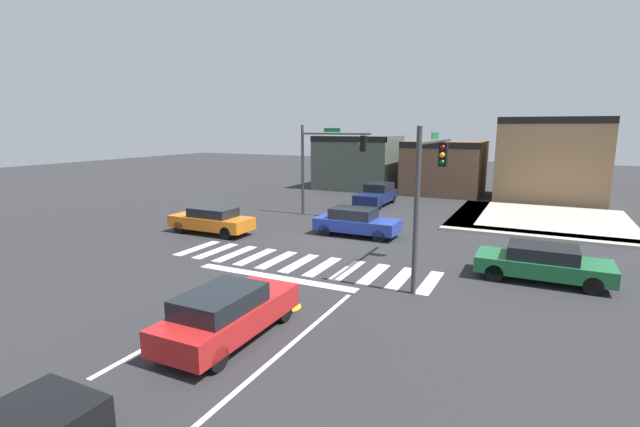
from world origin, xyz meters
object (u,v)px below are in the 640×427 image
(car_green, at_px, (542,263))
(car_red, at_px, (228,313))
(traffic_signal_southeast, at_px, (430,176))
(car_navy, at_px, (377,194))
(car_orange, at_px, (212,220))
(traffic_signal_northwest, at_px, (328,155))
(car_blue, at_px, (356,222))

(car_green, height_order, car_red, car_red)
(traffic_signal_southeast, height_order, car_red, traffic_signal_southeast)
(car_navy, height_order, car_orange, car_navy)
(car_navy, relative_size, car_red, 1.03)
(car_red, bearing_deg, car_navy, 8.92)
(car_orange, bearing_deg, car_red, 131.21)
(traffic_signal_northwest, xyz_separation_m, car_blue, (3.55, -4.02, -3.18))
(car_green, distance_m, car_orange, 16.03)
(traffic_signal_northwest, distance_m, car_red, 17.63)
(car_green, xyz_separation_m, car_blue, (-8.86, 3.67, 0.04))
(car_green, relative_size, car_red, 1.03)
(car_navy, relative_size, car_orange, 1.01)
(traffic_signal_northwest, height_order, car_navy, traffic_signal_northwest)
(car_navy, height_order, car_blue, car_navy)
(car_navy, bearing_deg, car_green, 39.78)
(car_orange, bearing_deg, traffic_signal_southeast, 169.55)
(car_blue, relative_size, car_red, 0.96)
(car_navy, distance_m, car_green, 17.27)
(car_green, bearing_deg, car_red, 49.84)
(car_red, bearing_deg, car_orange, 41.21)
(car_blue, height_order, car_red, car_blue)
(traffic_signal_northwest, distance_m, car_orange, 8.49)
(traffic_signal_northwest, relative_size, car_green, 1.24)
(traffic_signal_southeast, distance_m, car_navy, 16.71)
(car_navy, distance_m, car_blue, 9.85)
(traffic_signal_southeast, bearing_deg, car_green, -68.80)
(traffic_signal_southeast, height_order, car_navy, traffic_signal_southeast)
(car_green, bearing_deg, car_navy, -50.22)
(car_navy, bearing_deg, car_red, 8.92)
(traffic_signal_northwest, relative_size, traffic_signal_southeast, 1.02)
(car_navy, distance_m, car_red, 22.50)
(car_navy, xyz_separation_m, car_blue, (2.19, -9.61, -0.04))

